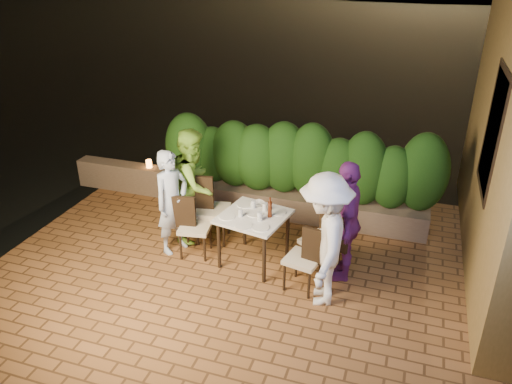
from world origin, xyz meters
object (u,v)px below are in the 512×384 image
at_px(bowl, 258,204).
at_px(chair_right_back, 321,240).
at_px(diner_blue, 172,202).
at_px(diner_green, 194,184).
at_px(chair_right_front, 303,258).
at_px(diner_purple, 346,221).
at_px(diner_white, 324,240).
at_px(chair_left_back, 213,209).
at_px(chair_left_front, 195,226).
at_px(beer_bottle, 270,207).
at_px(dining_table, 254,239).
at_px(parapet_lamp, 149,164).

height_order(bowl, chair_right_back, chair_right_back).
xyz_separation_m(diner_blue, diner_green, (0.12, 0.49, 0.08)).
bearing_deg(chair_right_back, chair_right_front, 102.02).
distance_m(diner_blue, diner_green, 0.51).
bearing_deg(diner_green, diner_blue, 160.41).
height_order(bowl, diner_purple, diner_purple).
bearing_deg(chair_right_front, bowl, -27.27).
bearing_deg(bowl, diner_white, -36.73).
xyz_separation_m(chair_left_back, diner_white, (1.84, -0.92, 0.34)).
height_order(chair_left_front, chair_right_front, same).
height_order(chair_right_back, diner_blue, diner_blue).
relative_size(beer_bottle, bowl, 1.58).
xyz_separation_m(chair_right_back, diner_purple, (0.31, 0.01, 0.34)).
bearing_deg(dining_table, diner_blue, -178.17).
bearing_deg(diner_green, diner_white, -120.61).
bearing_deg(diner_purple, bowl, -108.78).
height_order(chair_right_front, diner_purple, diner_purple).
relative_size(chair_right_front, diner_green, 0.54).
distance_m(bowl, parapet_lamp, 2.73).
bearing_deg(parapet_lamp, beer_bottle, -29.26).
bearing_deg(dining_table, parapet_lamp, 148.23).
relative_size(dining_table, parapet_lamp, 6.02).
distance_m(dining_table, beer_bottle, 0.56).
bearing_deg(bowl, parapet_lamp, 153.20).
bearing_deg(bowl, diner_purple, -9.16).
height_order(dining_table, parapet_lamp, dining_table).
height_order(chair_left_front, chair_right_back, chair_right_back).
xyz_separation_m(bowl, diner_blue, (-1.17, -0.34, -0.00)).
xyz_separation_m(bowl, chair_right_back, (0.95, -0.21, -0.29)).
bearing_deg(diner_blue, diner_white, -80.26).
xyz_separation_m(beer_bottle, chair_right_front, (0.56, -0.38, -0.44)).
distance_m(chair_left_front, diner_white, 2.01).
xyz_separation_m(beer_bottle, diner_blue, (-1.42, -0.06, -0.12)).
distance_m(bowl, chair_right_back, 1.01).
relative_size(diner_green, diner_purple, 1.03).
xyz_separation_m(chair_right_back, diner_green, (-2.00, 0.36, 0.37)).
xyz_separation_m(chair_left_front, diner_blue, (-0.34, 0.02, 0.32)).
bearing_deg(chair_left_back, chair_right_front, -36.66).
bearing_deg(dining_table, bowl, 96.31).
bearing_deg(diner_white, chair_right_front, -129.30).
distance_m(chair_right_back, diner_green, 2.06).
distance_m(chair_right_front, diner_white, 0.51).
xyz_separation_m(diner_green, diner_white, (2.15, -0.97, 0.01)).
bearing_deg(diner_purple, beer_bottle, -95.37).
height_order(diner_blue, parapet_lamp, diner_blue).
relative_size(beer_bottle, chair_right_front, 0.32).
distance_m(bowl, chair_left_front, 0.95).
bearing_deg(chair_right_back, diner_purple, -150.43).
bearing_deg(diner_green, chair_right_back, -106.57).
distance_m(diner_green, diner_purple, 2.33).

